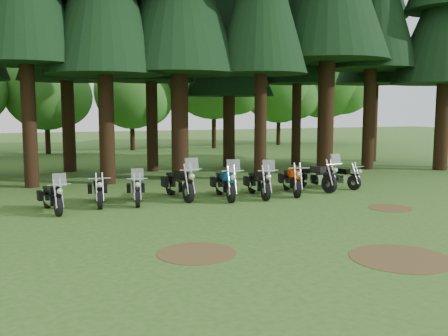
{
  "coord_description": "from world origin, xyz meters",
  "views": [
    {
      "loc": [
        -6.46,
        -12.34,
        3.23
      ],
      "look_at": [
        0.45,
        5.0,
        1.0
      ],
      "focal_mm": 40.0,
      "sensor_mm": 36.0,
      "label": 1
    }
  ],
  "objects_px": {
    "motorcycle_0": "(52,198)",
    "motorcycle_2": "(136,191)",
    "motorcycle_1": "(98,192)",
    "motorcycle_6": "(292,181)",
    "motorcycle_3": "(179,184)",
    "motorcycle_8": "(340,178)",
    "motorcycle_5": "(259,184)",
    "motorcycle_4": "(225,185)",
    "motorcycle_7": "(315,177)"
  },
  "relations": [
    {
      "from": "motorcycle_5",
      "to": "motorcycle_0",
      "type": "bearing_deg",
      "value": -171.81
    },
    {
      "from": "motorcycle_0",
      "to": "motorcycle_3",
      "type": "distance_m",
      "value": 4.44
    },
    {
      "from": "motorcycle_3",
      "to": "motorcycle_5",
      "type": "relative_size",
      "value": 1.07
    },
    {
      "from": "motorcycle_2",
      "to": "motorcycle_3",
      "type": "relative_size",
      "value": 0.84
    },
    {
      "from": "motorcycle_1",
      "to": "motorcycle_8",
      "type": "height_order",
      "value": "motorcycle_1"
    },
    {
      "from": "motorcycle_4",
      "to": "motorcycle_6",
      "type": "distance_m",
      "value": 2.73
    },
    {
      "from": "motorcycle_4",
      "to": "motorcycle_5",
      "type": "distance_m",
      "value": 1.29
    },
    {
      "from": "motorcycle_4",
      "to": "motorcycle_6",
      "type": "bearing_deg",
      "value": 7.88
    },
    {
      "from": "motorcycle_2",
      "to": "motorcycle_4",
      "type": "height_order",
      "value": "motorcycle_4"
    },
    {
      "from": "motorcycle_5",
      "to": "motorcycle_6",
      "type": "bearing_deg",
      "value": 12.88
    },
    {
      "from": "motorcycle_0",
      "to": "motorcycle_2",
      "type": "distance_m",
      "value": 2.78
    },
    {
      "from": "motorcycle_7",
      "to": "motorcycle_8",
      "type": "bearing_deg",
      "value": -4.89
    },
    {
      "from": "motorcycle_3",
      "to": "motorcycle_6",
      "type": "bearing_deg",
      "value": -12.71
    },
    {
      "from": "motorcycle_5",
      "to": "motorcycle_4",
      "type": "bearing_deg",
      "value": -177.56
    },
    {
      "from": "motorcycle_7",
      "to": "motorcycle_8",
      "type": "xyz_separation_m",
      "value": [
        1.27,
        0.12,
        -0.1
      ]
    },
    {
      "from": "motorcycle_0",
      "to": "motorcycle_2",
      "type": "xyz_separation_m",
      "value": [
        2.75,
        0.44,
        -0.0
      ]
    },
    {
      "from": "motorcycle_2",
      "to": "motorcycle_8",
      "type": "xyz_separation_m",
      "value": [
        8.46,
        0.3,
        -0.03
      ]
    },
    {
      "from": "motorcycle_0",
      "to": "motorcycle_1",
      "type": "height_order",
      "value": "motorcycle_0"
    },
    {
      "from": "motorcycle_3",
      "to": "motorcycle_8",
      "type": "relative_size",
      "value": 1.31
    },
    {
      "from": "motorcycle_0",
      "to": "motorcycle_4",
      "type": "relative_size",
      "value": 0.87
    },
    {
      "from": "motorcycle_7",
      "to": "motorcycle_5",
      "type": "bearing_deg",
      "value": -178.35
    },
    {
      "from": "motorcycle_6",
      "to": "motorcycle_2",
      "type": "bearing_deg",
      "value": -166.71
    },
    {
      "from": "motorcycle_1",
      "to": "motorcycle_2",
      "type": "relative_size",
      "value": 1.03
    },
    {
      "from": "motorcycle_0",
      "to": "motorcycle_1",
      "type": "distance_m",
      "value": 1.65
    },
    {
      "from": "motorcycle_2",
      "to": "motorcycle_3",
      "type": "bearing_deg",
      "value": 20.99
    },
    {
      "from": "motorcycle_4",
      "to": "motorcycle_5",
      "type": "height_order",
      "value": "motorcycle_4"
    },
    {
      "from": "motorcycle_2",
      "to": "motorcycle_8",
      "type": "relative_size",
      "value": 1.09
    },
    {
      "from": "motorcycle_6",
      "to": "motorcycle_0",
      "type": "bearing_deg",
      "value": -163.03
    },
    {
      "from": "motorcycle_3",
      "to": "motorcycle_4",
      "type": "relative_size",
      "value": 1.03
    },
    {
      "from": "motorcycle_3",
      "to": "motorcycle_7",
      "type": "xyz_separation_m",
      "value": [
        5.56,
        -0.15,
        -0.02
      ]
    },
    {
      "from": "motorcycle_2",
      "to": "motorcycle_4",
      "type": "distance_m",
      "value": 3.17
    },
    {
      "from": "motorcycle_0",
      "to": "motorcycle_2",
      "type": "relative_size",
      "value": 1.01
    },
    {
      "from": "motorcycle_3",
      "to": "motorcycle_6",
      "type": "height_order",
      "value": "motorcycle_3"
    },
    {
      "from": "motorcycle_0",
      "to": "motorcycle_6",
      "type": "distance_m",
      "value": 8.64
    },
    {
      "from": "motorcycle_1",
      "to": "motorcycle_5",
      "type": "bearing_deg",
      "value": -1.7
    },
    {
      "from": "motorcycle_5",
      "to": "motorcycle_2",
      "type": "bearing_deg",
      "value": -177.17
    },
    {
      "from": "motorcycle_3",
      "to": "motorcycle_8",
      "type": "height_order",
      "value": "motorcycle_3"
    },
    {
      "from": "motorcycle_0",
      "to": "motorcycle_5",
      "type": "xyz_separation_m",
      "value": [
        7.19,
        0.05,
        0.05
      ]
    },
    {
      "from": "motorcycle_6",
      "to": "motorcycle_4",
      "type": "bearing_deg",
      "value": -164.03
    },
    {
      "from": "motorcycle_5",
      "to": "motorcycle_1",
      "type": "bearing_deg",
      "value": -178.56
    },
    {
      "from": "motorcycle_0",
      "to": "motorcycle_6",
      "type": "relative_size",
      "value": 0.93
    },
    {
      "from": "motorcycle_6",
      "to": "motorcycle_8",
      "type": "bearing_deg",
      "value": 27.93
    },
    {
      "from": "motorcycle_5",
      "to": "motorcycle_8",
      "type": "distance_m",
      "value": 4.07
    },
    {
      "from": "motorcycle_6",
      "to": "motorcycle_8",
      "type": "xyz_separation_m",
      "value": [
        2.56,
        0.55,
        -0.07
      ]
    },
    {
      "from": "motorcycle_2",
      "to": "motorcycle_6",
      "type": "relative_size",
      "value": 0.92
    },
    {
      "from": "motorcycle_1",
      "to": "motorcycle_8",
      "type": "relative_size",
      "value": 1.12
    },
    {
      "from": "motorcycle_1",
      "to": "motorcycle_7",
      "type": "distance_m",
      "value": 8.42
    },
    {
      "from": "motorcycle_5",
      "to": "motorcycle_8",
      "type": "relative_size",
      "value": 1.22
    },
    {
      "from": "motorcycle_1",
      "to": "motorcycle_3",
      "type": "bearing_deg",
      "value": 6.46
    },
    {
      "from": "motorcycle_4",
      "to": "motorcycle_8",
      "type": "xyz_separation_m",
      "value": [
        5.3,
        0.56,
        -0.1
      ]
    }
  ]
}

